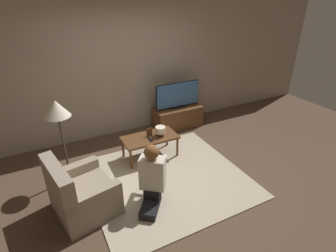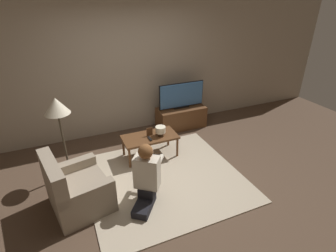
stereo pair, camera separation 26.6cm
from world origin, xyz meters
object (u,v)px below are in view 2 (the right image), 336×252
at_px(floor_lamp, 57,112).
at_px(person_kneeling, 147,175).
at_px(coffee_table, 150,138).
at_px(tv, 181,95).
at_px(table_lamp, 160,130).
at_px(armchair, 77,191).

relative_size(floor_lamp, person_kneeling, 1.45).
bearing_deg(coffee_table, tv, 39.42).
relative_size(tv, coffee_table, 1.05).
distance_m(person_kneeling, table_lamp, 1.22).
distance_m(coffee_table, armchair, 1.57).
distance_m(tv, person_kneeling, 2.44).
bearing_deg(person_kneeling, floor_lamp, -11.39).
height_order(coffee_table, table_lamp, table_lamp).
xyz_separation_m(floor_lamp, person_kneeling, (0.96, -1.09, -0.66)).
distance_m(floor_lamp, armchair, 1.17).
distance_m(floor_lamp, table_lamp, 1.70).
bearing_deg(armchair, coffee_table, -71.13).
bearing_deg(table_lamp, armchair, -154.01).
bearing_deg(floor_lamp, coffee_table, -0.22).
xyz_separation_m(tv, armchair, (-2.37, -1.63, -0.47)).
bearing_deg(tv, table_lamp, -133.49).
bearing_deg(person_kneeling, coffee_table, -74.76).
bearing_deg(tv, armchair, -145.48).
bearing_deg(table_lamp, coffee_table, 167.35).
xyz_separation_m(tv, table_lamp, (-0.84, -0.88, -0.23)).
xyz_separation_m(coffee_table, table_lamp, (0.19, -0.04, 0.15)).
bearing_deg(tv, person_kneeling, -127.20).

